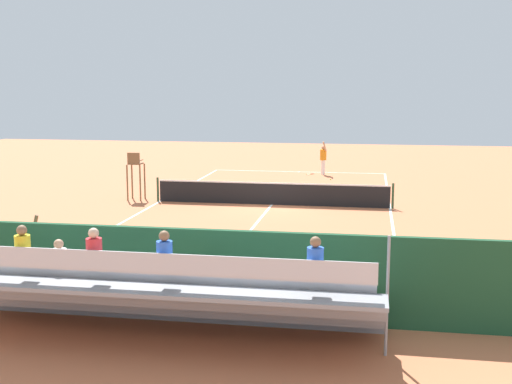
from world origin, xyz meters
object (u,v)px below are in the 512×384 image
at_px(tennis_racket, 309,174).
at_px(bleacher_stand, 156,293).
at_px(tennis_player, 323,157).
at_px(line_judge, 31,252).
at_px(courtside_bench, 307,288).
at_px(tennis_ball_near, 331,179).
at_px(tennis_net, 272,193).
at_px(equipment_bag, 245,302).
at_px(umpire_chair, 135,171).

bearing_deg(tennis_racket, bleacher_stand, 88.26).
bearing_deg(tennis_player, line_judge, 76.17).
height_order(courtside_bench, tennis_player, tennis_player).
bearing_deg(tennis_player, tennis_ball_near, 105.26).
height_order(tennis_net, line_judge, line_judge).
bearing_deg(tennis_ball_near, courtside_bench, 91.97).
bearing_deg(tennis_player, courtside_bench, 93.16).
bearing_deg(line_judge, bleacher_stand, 149.02).
bearing_deg(bleacher_stand, tennis_racket, -91.74).
bearing_deg(equipment_bag, bleacher_stand, 54.00).
distance_m(tennis_net, bleacher_stand, 15.39).
bearing_deg(line_judge, tennis_ball_near, -106.53).
bearing_deg(bleacher_stand, umpire_chair, -68.61).
bearing_deg(umpire_chair, bleacher_stand, 111.39).
height_order(equipment_bag, tennis_racket, equipment_bag).
bearing_deg(tennis_ball_near, tennis_net, 75.52).
bearing_deg(equipment_bag, courtside_bench, -174.83).
xyz_separation_m(equipment_bag, tennis_player, (-0.13, -23.36, 0.84)).
bearing_deg(bleacher_stand, courtside_bench, -143.53).
height_order(bleacher_stand, courtside_bench, bleacher_stand).
xyz_separation_m(tennis_net, umpire_chair, (6.20, -0.22, 0.81)).
height_order(tennis_net, bleacher_stand, bleacher_stand).
height_order(tennis_player, tennis_ball_near, tennis_player).
xyz_separation_m(courtside_bench, equipment_bag, (1.42, 0.13, -0.38)).
bearing_deg(tennis_net, tennis_ball_near, -104.48).
relative_size(umpire_chair, tennis_ball_near, 32.42).
distance_m(umpire_chair, tennis_ball_near, 11.35).
bearing_deg(tennis_racket, umpire_chair, 54.57).
bearing_deg(equipment_bag, tennis_player, -90.33).
distance_m(umpire_chair, equipment_bag, 15.62).
distance_m(tennis_ball_near, line_judge, 21.79).
xyz_separation_m(equipment_bag, tennis_racket, (0.67, -23.29, -0.16)).
height_order(equipment_bag, line_judge, line_judge).
distance_m(umpire_chair, tennis_racket, 11.94).
relative_size(courtside_bench, equipment_bag, 2.00).
bearing_deg(tennis_net, courtside_bench, 101.80).
relative_size(tennis_net, bleacher_stand, 1.14).
bearing_deg(tennis_net, equipment_bag, 95.78).
bearing_deg(line_judge, tennis_racket, -101.94).
bearing_deg(bleacher_stand, tennis_ball_near, -95.23).
xyz_separation_m(bleacher_stand, umpire_chair, (6.11, -15.61, 0.36)).
xyz_separation_m(umpire_chair, tennis_player, (-7.69, -9.74, -0.30)).
relative_size(tennis_racket, line_judge, 0.27).
distance_m(courtside_bench, tennis_player, 23.27).
bearing_deg(tennis_ball_near, equipment_bag, 88.15).
bearing_deg(tennis_player, tennis_net, 81.50).
height_order(umpire_chair, equipment_bag, umpire_chair).
bearing_deg(umpire_chair, tennis_net, 177.95).
bearing_deg(courtside_bench, equipment_bag, 5.17).
relative_size(tennis_player, tennis_racket, 3.72).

